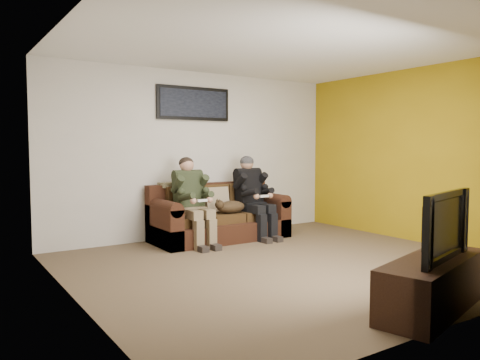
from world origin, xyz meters
TOP-DOWN VIEW (x-y plane):
  - floor at (0.00, 0.00)m, footprint 5.00×5.00m
  - ceiling at (0.00, 0.00)m, footprint 5.00×5.00m
  - wall_back at (0.00, 2.25)m, footprint 5.00×0.00m
  - wall_front at (0.00, -2.25)m, footprint 5.00×0.00m
  - wall_left at (-2.50, 0.00)m, footprint 0.00×4.50m
  - wall_right at (2.50, 0.00)m, footprint 0.00×4.50m
  - accent_wall_right at (2.49, 0.00)m, footprint 0.00×4.50m
  - sofa at (0.10, 1.82)m, footprint 2.08×0.90m
  - throw_pillow at (0.10, 1.86)m, footprint 0.40×0.19m
  - throw_blanket at (-0.53, 2.09)m, footprint 0.43×0.21m
  - person_left at (-0.44, 1.65)m, footprint 0.51×0.87m
  - person_right at (0.63, 1.65)m, footprint 0.51×0.86m
  - cat at (0.18, 1.60)m, footprint 0.66×0.26m
  - framed_poster at (-0.10, 2.22)m, footprint 1.25×0.05m
  - tv_stand at (0.02, -1.95)m, footprint 1.53×0.83m
  - television at (0.02, -1.95)m, footprint 1.02×0.40m

SIDE VIEW (x-z plane):
  - floor at x=0.00m, z-range 0.00..0.00m
  - tv_stand at x=0.02m, z-range 0.00..0.46m
  - sofa at x=0.10m, z-range -0.10..0.75m
  - cat at x=0.18m, z-range 0.40..0.64m
  - throw_pillow at x=0.10m, z-range 0.41..0.80m
  - person_left at x=-0.44m, z-range 0.07..1.35m
  - person_right at x=0.63m, z-range 0.07..1.35m
  - television at x=0.02m, z-range 0.46..1.04m
  - throw_blanket at x=-0.53m, z-range 0.81..0.89m
  - wall_back at x=0.00m, z-range -1.20..3.80m
  - wall_front at x=0.00m, z-range -1.20..3.80m
  - wall_left at x=-2.50m, z-range -0.95..3.55m
  - wall_right at x=2.50m, z-range -0.95..3.55m
  - accent_wall_right at x=2.49m, z-range -0.95..3.55m
  - framed_poster at x=-0.10m, z-range 1.84..2.36m
  - ceiling at x=0.00m, z-range 2.60..2.60m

